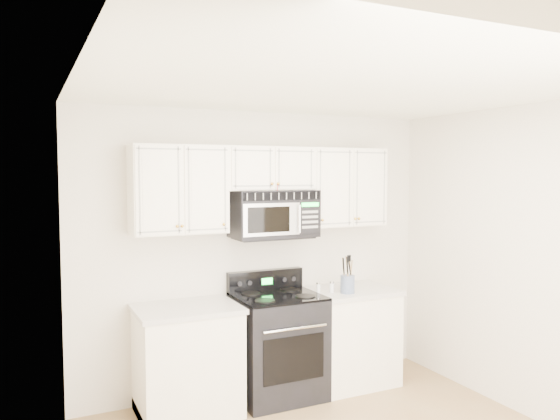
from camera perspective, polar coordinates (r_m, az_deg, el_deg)
room at (r=3.66m, az=8.84°, el=-7.75°), size 3.51×3.51×2.61m
base_cabinet_left at (r=4.84m, az=-9.66°, el=-15.58°), size 0.86×0.65×0.92m
base_cabinet_right at (r=5.47m, az=7.17°, el=-13.25°), size 0.86×0.65×0.92m
range at (r=5.09m, az=-0.25°, el=-13.83°), size 0.75×0.68×1.12m
upper_cabinets at (r=4.97m, az=-1.41°, el=2.73°), size 2.44×0.37×0.75m
microwave at (r=4.98m, az=-0.67°, el=-0.38°), size 0.77×0.44×0.43m
utensil_crock at (r=5.14m, az=7.07°, el=-7.59°), size 0.13×0.13×0.35m
shaker_salt at (r=5.15m, az=5.42°, el=-8.00°), size 0.05×0.05×0.11m
shaker_pepper at (r=5.15m, az=4.03°, el=-8.07°), size 0.04×0.04×0.09m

